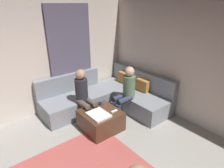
{
  "coord_description": "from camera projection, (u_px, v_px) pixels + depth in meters",
  "views": [
    {
      "loc": [
        1.39,
        -0.81,
        2.5
      ],
      "look_at": [
        -1.63,
        1.63,
        0.85
      ],
      "focal_mm": 30.61,
      "sensor_mm": 36.0,
      "label": 1
    }
  ],
  "objects": [
    {
      "name": "person_on_couch_back",
      "position": [
        126.0,
        90.0,
        4.37
      ],
      "size": [
        0.3,
        0.6,
        1.2
      ],
      "rotation": [
        0.0,
        0.0,
        3.14
      ],
      "color": "#2D3347",
      "rests_on": "ground_plane"
    },
    {
      "name": "person_on_couch_side",
      "position": [
        84.0,
        94.0,
        4.19
      ],
      "size": [
        0.6,
        0.3,
        1.2
      ],
      "rotation": [
        0.0,
        0.0,
        -1.57
      ],
      "color": "brown",
      "rests_on": "ground_plane"
    },
    {
      "name": "coffee_mug",
      "position": [
        101.0,
        103.0,
        4.21
      ],
      "size": [
        0.08,
        0.08,
        0.1
      ],
      "primitive_type": "cylinder",
      "color": "#334C72",
      "rests_on": "ottoman"
    },
    {
      "name": "folded_blanket",
      "position": [
        99.0,
        115.0,
        3.82
      ],
      "size": [
        0.44,
        0.36,
        0.04
      ],
      "primitive_type": "cube",
      "color": "white",
      "rests_on": "ottoman"
    },
    {
      "name": "wall_left",
      "position": [
        13.0,
        62.0,
        4.01
      ],
      "size": [
        0.12,
        6.0,
        2.7
      ],
      "primitive_type": "cube",
      "color": "beige",
      "rests_on": "ground_plane"
    },
    {
      "name": "curtain_panel",
      "position": [
        71.0,
        58.0,
        4.73
      ],
      "size": [
        0.06,
        1.1,
        2.5
      ],
      "primitive_type": "cube",
      "color": "#595166",
      "rests_on": "ground_plane"
    },
    {
      "name": "game_remote",
      "position": [
        114.0,
        111.0,
        3.96
      ],
      "size": [
        0.05,
        0.15,
        0.02
      ],
      "primitive_type": "cube",
      "color": "white",
      "rests_on": "ottoman"
    },
    {
      "name": "ottoman",
      "position": [
        101.0,
        120.0,
        4.05
      ],
      "size": [
        0.76,
        0.76,
        0.42
      ],
      "primitive_type": "cube",
      "color": "#4C2D1E",
      "rests_on": "ground_plane"
    },
    {
      "name": "sectional_couch",
      "position": [
        108.0,
        97.0,
        4.91
      ],
      "size": [
        2.1,
        2.55,
        0.87
      ],
      "color": "gray",
      "rests_on": "ground_plane"
    },
    {
      "name": "wall_back",
      "position": [
        220.0,
        69.0,
        3.61
      ],
      "size": [
        6.0,
        0.12,
        2.7
      ],
      "primitive_type": "cube",
      "color": "beige",
      "rests_on": "ground_plane"
    }
  ]
}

